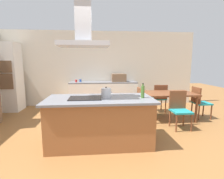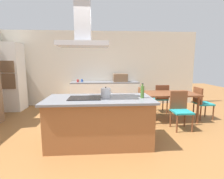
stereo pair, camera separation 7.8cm
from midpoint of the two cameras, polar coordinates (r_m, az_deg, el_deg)
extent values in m
plane|color=#936033|center=(4.96, -4.76, -9.58)|extent=(16.00, 16.00, 0.00)
cube|color=beige|center=(6.46, -5.04, 6.87)|extent=(7.20, 0.10, 2.70)
cube|color=#995B33|center=(3.40, -4.64, -10.63)|extent=(1.93, 0.89, 0.86)
cube|color=slate|center=(3.28, -4.73, -3.20)|extent=(2.03, 0.99, 0.04)
cube|color=black|center=(3.29, -9.55, -2.81)|extent=(0.60, 0.44, 0.01)
cylinder|color=silver|center=(3.35, -2.63, -1.03)|extent=(0.19, 0.19, 0.18)
sphere|color=black|center=(3.33, -2.65, 0.68)|extent=(0.03, 0.03, 0.03)
cone|color=silver|center=(3.35, -0.69, -0.85)|extent=(0.06, 0.03, 0.04)
cylinder|color=#47722D|center=(3.32, 9.46, -0.82)|extent=(0.07, 0.07, 0.22)
cylinder|color=#47722D|center=(3.31, 9.52, 1.47)|extent=(0.03, 0.03, 0.04)
cylinder|color=black|center=(3.30, 9.53, 1.96)|extent=(0.03, 0.03, 0.01)
cube|color=white|center=(6.20, -3.21, -1.75)|extent=(2.37, 0.62, 0.86)
cube|color=slate|center=(6.13, -3.25, 2.39)|extent=(2.37, 0.62, 0.04)
cube|color=brown|center=(6.16, 1.87, 3.92)|extent=(0.50, 0.38, 0.28)
cylinder|color=red|center=(6.14, -12.12, 2.82)|extent=(0.08, 0.08, 0.09)
cylinder|color=#2D56B2|center=(6.22, -10.77, 2.94)|extent=(0.08, 0.08, 0.09)
cube|color=white|center=(6.55, -31.33, 3.47)|extent=(0.70, 0.64, 2.20)
cube|color=brown|center=(6.24, -32.92, 6.37)|extent=(0.56, 0.02, 0.36)
cube|color=brown|center=(6.26, -32.58, 2.26)|extent=(0.56, 0.02, 0.48)
cube|color=brown|center=(4.99, 17.71, -1.21)|extent=(1.40, 0.90, 0.04)
cylinder|color=brown|center=(4.52, 12.01, -6.86)|extent=(0.06, 0.06, 0.71)
cylinder|color=brown|center=(5.03, 25.72, -5.98)|extent=(0.06, 0.06, 0.71)
cylinder|color=brown|center=(5.21, 9.62, -4.72)|extent=(0.06, 0.06, 0.71)
cylinder|color=brown|center=(5.65, 21.90, -4.17)|extent=(0.06, 0.06, 0.71)
cube|color=teal|center=(5.73, 14.68, -2.88)|extent=(0.42, 0.42, 0.04)
cube|color=brown|center=(5.52, 15.44, -0.83)|extent=(0.42, 0.04, 0.44)
cylinder|color=brown|center=(5.89, 12.35, -4.73)|extent=(0.04, 0.04, 0.41)
cylinder|color=brown|center=(6.01, 15.64, -4.59)|extent=(0.04, 0.04, 0.41)
cylinder|color=brown|center=(5.56, 13.47, -5.58)|extent=(0.04, 0.04, 0.41)
cylinder|color=brown|center=(5.68, 16.92, -5.41)|extent=(0.04, 0.04, 0.41)
cube|color=teal|center=(5.51, 27.22, -4.04)|extent=(0.42, 0.42, 0.04)
cube|color=brown|center=(5.37, 25.68, -1.64)|extent=(0.04, 0.42, 0.44)
cylinder|color=brown|center=(5.81, 27.62, -5.74)|extent=(0.04, 0.04, 0.41)
cylinder|color=brown|center=(5.52, 29.64, -6.61)|extent=(0.04, 0.04, 0.41)
cylinder|color=brown|center=(5.62, 24.52, -5.98)|extent=(0.04, 0.04, 0.41)
cylinder|color=brown|center=(5.32, 26.43, -6.91)|extent=(0.04, 0.04, 0.41)
cube|color=teal|center=(4.76, 6.34, -5.01)|extent=(0.42, 0.42, 0.04)
cube|color=brown|center=(4.75, 8.63, -2.12)|extent=(0.04, 0.42, 0.44)
cylinder|color=brown|center=(4.62, 4.52, -8.32)|extent=(0.04, 0.04, 0.41)
cylinder|color=brown|center=(4.96, 3.82, -7.11)|extent=(0.04, 0.04, 0.41)
cylinder|color=brown|center=(4.69, 8.91, -8.13)|extent=(0.04, 0.04, 0.41)
cylinder|color=brown|center=(5.02, 7.91, -6.95)|extent=(0.04, 0.04, 0.41)
cube|color=teal|center=(4.39, 21.33, -6.74)|extent=(0.42, 0.42, 0.04)
cube|color=brown|center=(4.50, 20.43, -3.18)|extent=(0.42, 0.04, 0.44)
cylinder|color=brown|center=(4.39, 24.36, -10.01)|extent=(0.04, 0.04, 0.41)
cylinder|color=brown|center=(4.23, 20.04, -10.47)|extent=(0.04, 0.04, 0.41)
cylinder|color=brown|center=(4.69, 22.19, -8.69)|extent=(0.04, 0.04, 0.41)
cylinder|color=brown|center=(4.54, 18.09, -9.04)|extent=(0.04, 0.04, 0.41)
cube|color=#ADADB2|center=(3.24, -10.00, 14.51)|extent=(0.90, 0.55, 0.08)
cube|color=#ADADB2|center=(3.30, -10.19, 21.26)|extent=(0.28, 0.24, 0.70)
camera|label=1|loc=(0.04, -90.61, -0.09)|focal=27.63mm
camera|label=2|loc=(0.04, 89.39, 0.09)|focal=27.63mm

